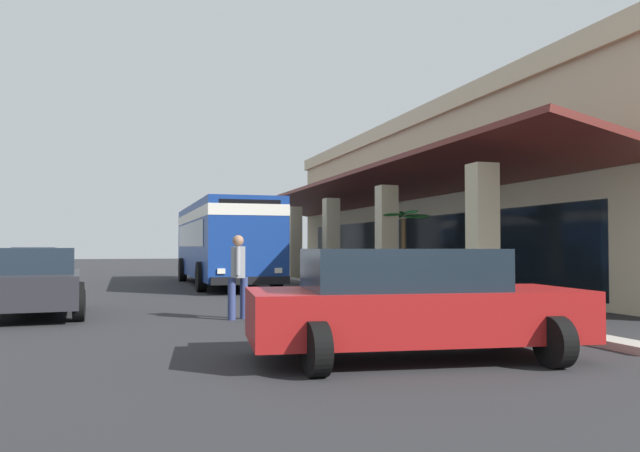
{
  "coord_description": "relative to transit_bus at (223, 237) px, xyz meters",
  "views": [
    {
      "loc": [
        20.8,
        -4.34,
        1.5
      ],
      "look_at": [
        -0.7,
        2.28,
        2.22
      ],
      "focal_mm": 35.82,
      "sensor_mm": 36.0,
      "label": 1
    }
  ],
  "objects": [
    {
      "name": "parked_sedan_charcoal",
      "position": [
        9.88,
        -5.56,
        -1.1
      ],
      "size": [
        4.5,
        2.2,
        1.47
      ],
      "color": "#232328",
      "rests_on": "ground"
    },
    {
      "name": "potted_palm",
      "position": [
        7.33,
        4.38,
        -1.08
      ],
      "size": [
        1.62,
        1.51,
        2.61
      ],
      "color": "#4C4742",
      "rests_on": "ground"
    },
    {
      "name": "ground",
      "position": [
        4.24,
        8.62,
        -1.85
      ],
      "size": [
        120.0,
        120.0,
        0.0
      ],
      "primitive_type": "plane",
      "color": "#262628"
    },
    {
      "name": "parked_sedan_red",
      "position": [
        17.25,
        -0.05,
        -1.1
      ],
      "size": [
        2.78,
        4.58,
        1.47
      ],
      "color": "maroon",
      "rests_on": "ground"
    },
    {
      "name": "curb_strip",
      "position": [
        1.73,
        3.28,
        -1.79
      ],
      "size": [
        32.48,
        0.5,
        0.12
      ],
      "primitive_type": "cube",
      "color": "#9E998E",
      "rests_on": "ground"
    },
    {
      "name": "plaza_building",
      "position": [
        1.73,
        12.9,
        1.5
      ],
      "size": [
        27.36,
        15.65,
        6.69
      ],
      "color": "#C6B793",
      "rests_on": "ground"
    },
    {
      "name": "transit_bus",
      "position": [
        0.0,
        0.0,
        0.0
      ],
      "size": [
        11.22,
        2.87,
        3.34
      ],
      "color": "navy",
      "rests_on": "ground"
    },
    {
      "name": "parked_sedan_silver",
      "position": [
        -3.36,
        -7.2,
        -1.1
      ],
      "size": [
        4.5,
        2.19,
        1.47
      ],
      "color": "#B2B5BA",
      "rests_on": "ground"
    },
    {
      "name": "pedestrian",
      "position": [
        11.94,
        -1.46,
        -0.87
      ],
      "size": [
        0.69,
        0.44,
        1.74
      ],
      "color": "navy",
      "rests_on": "ground"
    }
  ]
}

